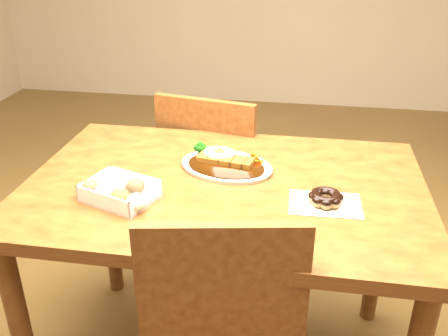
% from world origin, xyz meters
% --- Properties ---
extents(table, '(1.20, 0.80, 0.75)m').
position_xyz_m(table, '(0.00, 0.00, 0.65)').
color(table, '#522410').
rests_on(table, ground).
extents(chair_far, '(0.49, 0.49, 0.87)m').
position_xyz_m(chair_far, '(-0.12, 0.54, 0.48)').
color(chair_far, '#522410').
rests_on(chair_far, ground).
extents(katsu_curry_plate, '(0.34, 0.28, 0.06)m').
position_xyz_m(katsu_curry_plate, '(-0.01, 0.10, 0.76)').
color(katsu_curry_plate, white).
rests_on(katsu_curry_plate, table).
extents(donut_box, '(0.23, 0.20, 0.05)m').
position_xyz_m(donut_box, '(-0.28, -0.14, 0.78)').
color(donut_box, white).
rests_on(donut_box, table).
extents(pon_de_ring, '(0.20, 0.15, 0.04)m').
position_xyz_m(pon_de_ring, '(0.30, -0.08, 0.77)').
color(pon_de_ring, silver).
rests_on(pon_de_ring, table).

